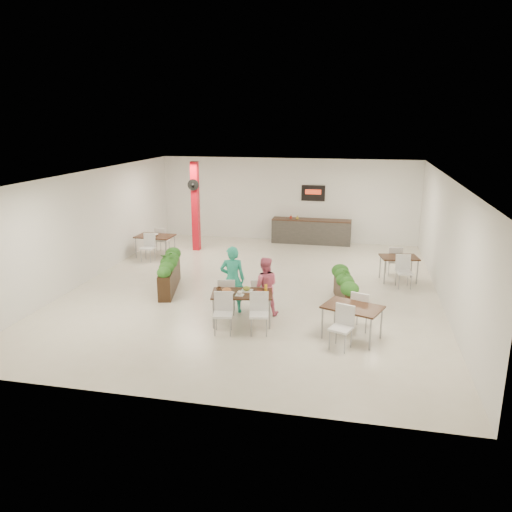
{
  "coord_description": "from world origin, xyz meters",
  "views": [
    {
      "loc": [
        2.81,
        -13.09,
        4.64
      ],
      "look_at": [
        0.14,
        -0.52,
        1.1
      ],
      "focal_mm": 35.0,
      "sensor_mm": 36.0,
      "label": 1
    }
  ],
  "objects_px": {
    "service_counter": "(311,231)",
    "planter_right": "(344,285)",
    "side_table_b": "(399,261)",
    "main_table": "(242,297)",
    "planter_left": "(169,272)",
    "red_column": "(195,205)",
    "side_table_a": "(155,239)",
    "diner_man": "(232,279)",
    "side_table_c": "(352,312)",
    "diner_woman": "(264,286)"
  },
  "relations": [
    {
      "from": "diner_man",
      "to": "side_table_a",
      "type": "xyz_separation_m",
      "value": [
        -3.93,
        4.44,
        -0.21
      ]
    },
    {
      "from": "service_counter",
      "to": "diner_woman",
      "type": "xyz_separation_m",
      "value": [
        -0.37,
        -7.49,
        0.23
      ]
    },
    {
      "from": "main_table",
      "to": "side_table_a",
      "type": "xyz_separation_m",
      "value": [
        -4.32,
        5.09,
        -0.0
      ]
    },
    {
      "from": "red_column",
      "to": "planter_left",
      "type": "distance_m",
      "value": 4.6
    },
    {
      "from": "side_table_b",
      "to": "service_counter",
      "type": "bearing_deg",
      "value": 114.86
    },
    {
      "from": "side_table_a",
      "to": "diner_man",
      "type": "bearing_deg",
      "value": -46.21
    },
    {
      "from": "red_column",
      "to": "side_table_c",
      "type": "xyz_separation_m",
      "value": [
        5.76,
        -6.62,
        -1.02
      ]
    },
    {
      "from": "red_column",
      "to": "planter_left",
      "type": "height_order",
      "value": "red_column"
    },
    {
      "from": "service_counter",
      "to": "planter_right",
      "type": "height_order",
      "value": "service_counter"
    },
    {
      "from": "red_column",
      "to": "main_table",
      "type": "xyz_separation_m",
      "value": [
        3.22,
        -6.28,
        -1.01
      ]
    },
    {
      "from": "diner_man",
      "to": "diner_woman",
      "type": "height_order",
      "value": "diner_man"
    },
    {
      "from": "main_table",
      "to": "planter_right",
      "type": "xyz_separation_m",
      "value": [
        2.29,
        1.85,
        -0.15
      ]
    },
    {
      "from": "service_counter",
      "to": "diner_woman",
      "type": "bearing_deg",
      "value": -92.84
    },
    {
      "from": "main_table",
      "to": "side_table_a",
      "type": "relative_size",
      "value": 1.11
    },
    {
      "from": "service_counter",
      "to": "planter_right",
      "type": "bearing_deg",
      "value": -76.51
    },
    {
      "from": "diner_woman",
      "to": "side_table_b",
      "type": "height_order",
      "value": "diner_woman"
    },
    {
      "from": "planter_right",
      "to": "side_table_a",
      "type": "bearing_deg",
      "value": 153.86
    },
    {
      "from": "red_column",
      "to": "planter_right",
      "type": "bearing_deg",
      "value": -38.79
    },
    {
      "from": "main_table",
      "to": "diner_man",
      "type": "relative_size",
      "value": 1.08
    },
    {
      "from": "red_column",
      "to": "side_table_a",
      "type": "height_order",
      "value": "red_column"
    },
    {
      "from": "diner_woman",
      "to": "side_table_c",
      "type": "relative_size",
      "value": 0.87
    },
    {
      "from": "red_column",
      "to": "side_table_a",
      "type": "xyz_separation_m",
      "value": [
        -1.1,
        -1.18,
        -1.01
      ]
    },
    {
      "from": "red_column",
      "to": "planter_left",
      "type": "relative_size",
      "value": 1.52
    },
    {
      "from": "side_table_a",
      "to": "side_table_c",
      "type": "height_order",
      "value": "same"
    },
    {
      "from": "diner_man",
      "to": "side_table_b",
      "type": "height_order",
      "value": "diner_man"
    },
    {
      "from": "main_table",
      "to": "diner_man",
      "type": "xyz_separation_m",
      "value": [
        -0.39,
        0.66,
        0.2
      ]
    },
    {
      "from": "diner_man",
      "to": "side_table_c",
      "type": "xyz_separation_m",
      "value": [
        2.93,
        -1.0,
        -0.21
      ]
    },
    {
      "from": "service_counter",
      "to": "diner_man",
      "type": "relative_size",
      "value": 1.78
    },
    {
      "from": "diner_man",
      "to": "side_table_c",
      "type": "distance_m",
      "value": 3.1
    },
    {
      "from": "service_counter",
      "to": "side_table_b",
      "type": "bearing_deg",
      "value": -53.98
    },
    {
      "from": "side_table_b",
      "to": "diner_man",
      "type": "bearing_deg",
      "value": -152.24
    },
    {
      "from": "main_table",
      "to": "side_table_a",
      "type": "distance_m",
      "value": 6.68
    },
    {
      "from": "main_table",
      "to": "side_table_b",
      "type": "relative_size",
      "value": 1.09
    },
    {
      "from": "red_column",
      "to": "main_table",
      "type": "distance_m",
      "value": 7.13
    },
    {
      "from": "red_column",
      "to": "planter_right",
      "type": "distance_m",
      "value": 7.16
    },
    {
      "from": "main_table",
      "to": "side_table_b",
      "type": "bearing_deg",
      "value": 46.81
    },
    {
      "from": "red_column",
      "to": "side_table_b",
      "type": "relative_size",
      "value": 1.92
    },
    {
      "from": "planter_left",
      "to": "side_table_b",
      "type": "bearing_deg",
      "value": 18.87
    },
    {
      "from": "service_counter",
      "to": "main_table",
      "type": "xyz_separation_m",
      "value": [
        -0.78,
        -8.14,
        0.14
      ]
    },
    {
      "from": "main_table",
      "to": "planter_left",
      "type": "distance_m",
      "value": 3.15
    },
    {
      "from": "diner_man",
      "to": "planter_right",
      "type": "xyz_separation_m",
      "value": [
        2.68,
        1.2,
        -0.36
      ]
    },
    {
      "from": "diner_man",
      "to": "planter_right",
      "type": "relative_size",
      "value": 0.98
    },
    {
      "from": "planter_right",
      "to": "side_table_b",
      "type": "xyz_separation_m",
      "value": [
        1.49,
        2.17,
        0.14
      ]
    },
    {
      "from": "side_table_c",
      "to": "planter_left",
      "type": "bearing_deg",
      "value": 177.04
    },
    {
      "from": "planter_left",
      "to": "side_table_b",
      "type": "height_order",
      "value": "planter_left"
    },
    {
      "from": "diner_man",
      "to": "planter_left",
      "type": "height_order",
      "value": "diner_man"
    },
    {
      "from": "red_column",
      "to": "diner_woman",
      "type": "bearing_deg",
      "value": -57.17
    },
    {
      "from": "red_column",
      "to": "planter_right",
      "type": "xyz_separation_m",
      "value": [
        5.51,
        -4.43,
        -1.16
      ]
    },
    {
      "from": "side_table_a",
      "to": "side_table_c",
      "type": "distance_m",
      "value": 8.75
    },
    {
      "from": "service_counter",
      "to": "main_table",
      "type": "height_order",
      "value": "service_counter"
    }
  ]
}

